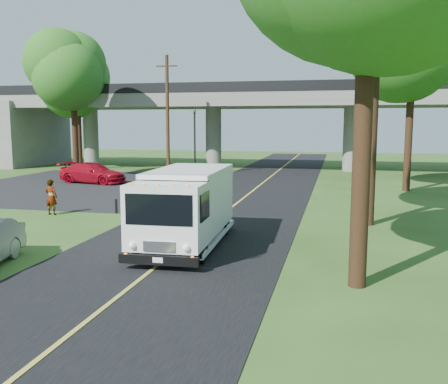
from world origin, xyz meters
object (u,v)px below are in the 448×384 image
(tree_left_lot, at_px, (74,69))
(red_sedan, at_px, (93,173))
(pedestrian, at_px, (51,197))
(traffic_signal, at_px, (195,134))
(tree_right_far, at_px, (417,49))
(step_van, at_px, (186,205))
(tree_left_far, at_px, (78,83))
(utility_pole, at_px, (168,116))

(tree_left_lot, height_order, red_sedan, tree_left_lot)
(pedestrian, bearing_deg, traffic_signal, -89.29)
(traffic_signal, xyz_separation_m, tree_right_far, (15.21, -6.16, 5.10))
(traffic_signal, xyz_separation_m, pedestrian, (-1.47, -17.85, -2.40))
(traffic_signal, relative_size, pedestrian, 3.27)
(tree_left_lot, xyz_separation_m, step_van, (13.90, -17.88, -6.52))
(pedestrian, bearing_deg, red_sedan, -65.70)
(tree_left_lot, relative_size, tree_left_far, 1.06)
(tree_left_far, relative_size, red_sedan, 2.07)
(tree_left_lot, xyz_separation_m, pedestrian, (6.33, -13.68, -7.11))
(tree_left_lot, height_order, tree_left_far, tree_left_lot)
(tree_right_far, height_order, tree_left_far, tree_right_far)
(utility_pole, distance_m, tree_right_far, 17.61)
(traffic_signal, bearing_deg, step_van, -74.52)
(traffic_signal, height_order, tree_left_lot, tree_left_lot)
(tree_left_far, distance_m, step_van, 29.88)
(traffic_signal, xyz_separation_m, tree_left_lot, (-7.79, -4.16, 4.70))
(step_van, bearing_deg, tree_left_lot, 125.50)
(tree_left_lot, distance_m, red_sedan, 8.00)
(traffic_signal, distance_m, pedestrian, 18.07)
(tree_right_far, bearing_deg, traffic_signal, 157.93)
(traffic_signal, height_order, step_van, traffic_signal)
(tree_left_lot, bearing_deg, red_sedan, -44.40)
(step_van, height_order, red_sedan, step_van)
(tree_left_far, xyz_separation_m, red_sedan, (5.47, -8.42, -6.76))
(traffic_signal, bearing_deg, red_sedan, -128.95)
(step_van, bearing_deg, tree_right_far, 57.81)
(tree_left_far, distance_m, pedestrian, 22.77)
(tree_left_far, bearing_deg, tree_left_lot, -63.43)
(traffic_signal, relative_size, tree_right_far, 0.47)
(tree_left_far, bearing_deg, pedestrian, -64.65)
(tree_right_far, bearing_deg, tree_left_lot, 175.03)
(utility_pole, xyz_separation_m, step_van, (7.61, -20.04, -3.21))
(step_van, xyz_separation_m, red_sedan, (-11.43, 15.46, -0.69))
(utility_pole, distance_m, pedestrian, 16.30)
(traffic_signal, xyz_separation_m, utility_pole, (-1.50, -2.00, 1.40))
(red_sedan, bearing_deg, tree_left_lot, 55.86)
(tree_left_lot, distance_m, tree_left_far, 6.72)
(tree_left_lot, bearing_deg, step_van, -52.13)
(traffic_signal, height_order, tree_right_far, tree_right_far)
(utility_pole, xyz_separation_m, tree_left_far, (-9.29, 3.84, 2.86))
(utility_pole, height_order, tree_right_far, tree_right_far)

